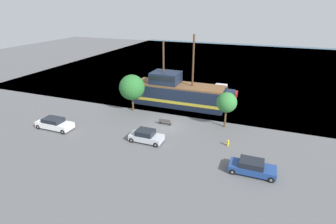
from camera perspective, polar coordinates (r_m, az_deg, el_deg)
The scene contains 11 objects.
ground_plane at distance 35.26m, azimuth -0.26°, elevation -3.10°, with size 160.00×160.00×0.00m, color #5B5B5E.
water_surface at distance 76.08m, azimuth 11.99°, elevation 10.48°, with size 80.00×80.00×0.00m, color #33566B.
pirate_ship at distance 42.22m, azimuth 2.23°, elevation 4.22°, with size 16.15×4.60×11.19m.
moored_boat_dockside at distance 47.37m, azimuth 11.65°, elevation 4.24°, with size 5.09×2.60×2.05m.
parked_car_curb_front at distance 37.32m, azimuth -23.49°, elevation -2.33°, with size 4.91×1.92×1.50m.
parked_car_curb_mid at distance 31.27m, azimuth -4.77°, elevation -5.24°, with size 3.97×1.89×1.48m.
parked_car_curb_rear at distance 26.99m, azimuth 17.84°, elevation -11.35°, with size 4.36×1.95×1.41m.
fire_hydrant at distance 31.17m, azimuth 12.92°, elevation -6.52°, with size 0.42×0.25×0.76m.
bench_promenade_east at distance 35.53m, azimuth -0.65°, elevation -2.12°, with size 1.66×0.45×0.85m.
tree_row_east at distance 39.49m, azimuth -7.85°, elevation 5.32°, with size 3.81×3.81×5.62m.
tree_row_mideast at distance 34.54m, azimuth 12.65°, elevation 2.02°, with size 2.64×2.64×4.81m.
Camera 1 is at (11.50, -29.64, 15.24)m, focal length 28.00 mm.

